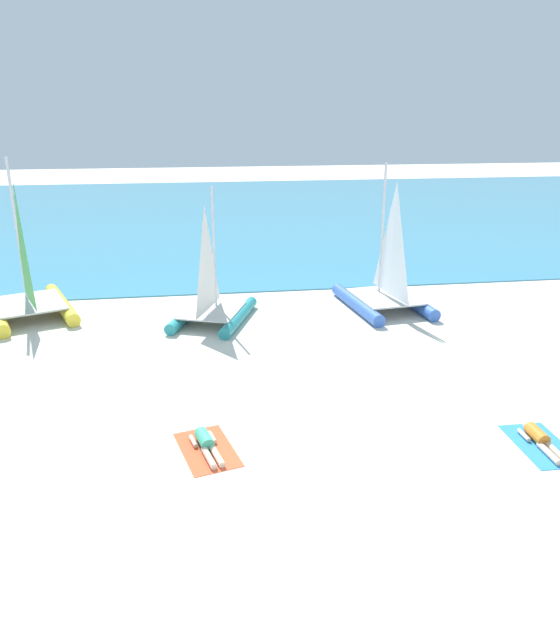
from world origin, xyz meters
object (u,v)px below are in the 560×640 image
(towel_left, at_px, (207,449))
(sunbather_right, at_px, (540,439))
(sunbather_left, at_px, (206,443))
(sailboat_yellow, at_px, (28,294))
(sailboat_teal, at_px, (212,303))
(sailboat_blue, at_px, (385,288))
(towel_right, at_px, (541,445))

(towel_left, distance_m, sunbather_right, 7.47)
(sunbather_left, bearing_deg, sailboat_yellow, 106.95)
(sailboat_teal, relative_size, sunbather_right, 3.00)
(sailboat_blue, bearing_deg, sunbather_right, -94.43)
(sailboat_blue, height_order, sunbather_right, sailboat_blue)
(sunbather_left, relative_size, towel_right, 0.82)
(sailboat_blue, height_order, sailboat_teal, sailboat_blue)
(sailboat_blue, distance_m, towel_left, 11.41)
(sailboat_yellow, bearing_deg, towel_right, -60.29)
(sailboat_yellow, relative_size, sailboat_blue, 1.05)
(sailboat_yellow, height_order, towel_right, sailboat_yellow)
(towel_left, height_order, towel_right, same)
(towel_left, bearing_deg, sunbather_left, 104.25)
(sailboat_blue, xyz_separation_m, towel_right, (0.47, -9.93, -0.79))
(sailboat_blue, bearing_deg, sailboat_teal, 177.40)
(sunbather_left, bearing_deg, sailboat_teal, 72.46)
(sailboat_blue, bearing_deg, towel_right, -94.45)
(sailboat_blue, xyz_separation_m, towel_left, (-6.95, -9.01, -0.79))
(sailboat_blue, relative_size, sunbather_right, 3.41)
(sailboat_blue, relative_size, towel_left, 2.80)
(towel_left, distance_m, towel_right, 7.47)
(towel_left, bearing_deg, sunbather_right, -6.52)
(towel_left, relative_size, sunbather_right, 1.22)
(towel_left, distance_m, sunbather_left, 0.14)
(sailboat_yellow, height_order, sailboat_blue, sailboat_yellow)
(towel_right, relative_size, sunbather_right, 1.22)
(sailboat_yellow, distance_m, sailboat_blue, 13.05)
(sunbather_left, relative_size, sunbather_right, 1.00)
(sailboat_blue, bearing_deg, sailboat_yellow, 168.28)
(sailboat_yellow, xyz_separation_m, sailboat_blue, (13.01, -1.03, -0.04))
(towel_right, bearing_deg, sunbather_right, 89.34)
(sunbather_left, bearing_deg, sunbather_right, -21.25)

